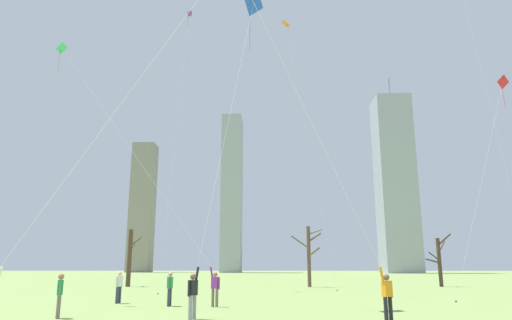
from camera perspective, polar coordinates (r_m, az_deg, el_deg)
The scene contains 16 objects.
kite_flyer_foreground_left_pink at distance 16.08m, azimuth 12.93°, elevation -9.51°, with size 7.93×8.10×14.81m.
kite_flyer_midfield_right_blue at distance 19.22m, azimuth -5.19°, elevation -3.76°, with size 2.71×5.90×16.71m.
kite_flyer_midfield_center_green at distance 23.24m, azimuth -7.65°, elevation -11.54°, with size 10.14×1.88×14.79m.
kite_flyer_midfield_left_yellow at distance 13.36m, azimuth -23.00°, elevation -4.62°, with size 10.30×3.49×14.34m.
bystander_watching_nearby at distance 23.60m, azimuth -10.63°, elevation -15.21°, with size 0.23×0.51×1.62m.
bystander_strolling_midfield at distance 26.04m, azimuth -16.62°, elevation -14.68°, with size 0.31×0.48×1.62m.
bystander_far_off_by_trees at distance 19.37m, azimuth -23.16°, elevation -14.93°, with size 0.32×0.48×1.62m.
distant_kite_low_near_trees_purple at distance 43.07m, azimuth -8.71°, elevation 13.55°, with size 0.53×6.45×25.48m.
distant_kite_drifting_left_red at distance 34.78m, azimuth 27.99°, elevation 6.91°, with size 6.30×3.54×14.56m.
distant_kite_drifting_right_orange at distance 36.20m, azimuth 4.59°, elevation 12.18°, with size 4.34×6.10×20.37m.
bare_tree_leftmost at distance 46.97m, azimuth -15.39°, elevation -11.43°, with size 1.57×1.98×5.41m.
bare_tree_right_of_center at distance 48.64m, azimuth 21.78°, elevation -11.36°, with size 2.38×2.01×4.98m.
bare_tree_far_right_edge at distance 44.90m, azimuth 6.61°, elevation -11.49°, with size 2.98×2.42×5.66m.
skyline_mid_tower_right at distance 161.83m, azimuth -13.90°, elevation -5.62°, with size 7.48×7.14×43.55m.
skyline_squat_block at distance 145.42m, azimuth 16.88°, elevation -2.68°, with size 10.42×11.02×60.35m.
skyline_short_annex at distance 150.51m, azimuth -3.00°, elevation -4.08°, with size 6.32×11.05×50.63m.
Camera 1 is at (0.67, -13.03, 1.88)m, focal length 32.27 mm.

